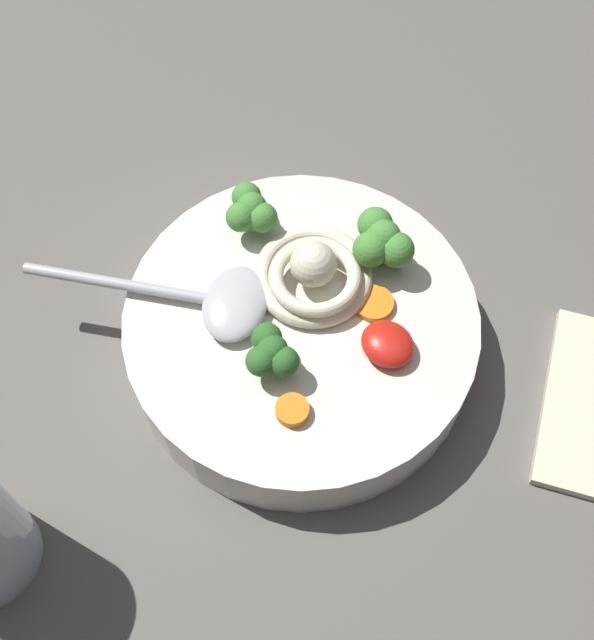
# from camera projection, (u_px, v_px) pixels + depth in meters

# --- Properties ---
(table_slab) EXTENTS (1.23, 1.23, 0.04)m
(table_slab) POSITION_uv_depth(u_px,v_px,m) (275.00, 336.00, 0.63)
(table_slab) COLOR #5B5651
(table_slab) RESTS_ON ground
(soup_bowl) EXTENTS (0.25, 0.25, 0.05)m
(soup_bowl) POSITION_uv_depth(u_px,v_px,m) (297.00, 336.00, 0.58)
(soup_bowl) COLOR silver
(soup_bowl) RESTS_ON table_slab
(noodle_pile) EXTENTS (0.09, 0.09, 0.04)m
(noodle_pile) POSITION_uv_depth(u_px,v_px,m) (314.00, 273.00, 0.57)
(noodle_pile) COLOR beige
(noodle_pile) RESTS_ON soup_bowl
(soup_spoon) EXTENTS (0.16, 0.12, 0.02)m
(soup_spoon) POSITION_uv_depth(u_px,v_px,m) (215.00, 300.00, 0.56)
(soup_spoon) COLOR #B7B7BC
(soup_spoon) RESTS_ON soup_bowl
(chili_sauce_dollop) EXTENTS (0.04, 0.03, 0.02)m
(chili_sauce_dollop) POSITION_uv_depth(u_px,v_px,m) (388.00, 344.00, 0.55)
(chili_sauce_dollop) COLOR red
(chili_sauce_dollop) RESTS_ON soup_bowl
(broccoli_floret_beside_noodles) EXTENTS (0.04, 0.03, 0.03)m
(broccoli_floret_beside_noodles) POSITION_uv_depth(u_px,v_px,m) (271.00, 353.00, 0.53)
(broccoli_floret_beside_noodles) COLOR #7A9E60
(broccoli_floret_beside_noodles) RESTS_ON soup_bowl
(broccoli_floret_right) EXTENTS (0.04, 0.04, 0.03)m
(broccoli_floret_right) POSITION_uv_depth(u_px,v_px,m) (251.00, 210.00, 0.58)
(broccoli_floret_right) COLOR #7A9E60
(broccoli_floret_right) RESTS_ON soup_bowl
(broccoli_floret_near_spoon) EXTENTS (0.05, 0.04, 0.04)m
(broccoli_floret_near_spoon) POSITION_uv_depth(u_px,v_px,m) (381.00, 241.00, 0.57)
(broccoli_floret_near_spoon) COLOR #7A9E60
(broccoli_floret_near_spoon) RESTS_ON soup_bowl
(carrot_slice_center) EXTENTS (0.03, 0.03, 0.01)m
(carrot_slice_center) POSITION_uv_depth(u_px,v_px,m) (374.00, 303.00, 0.57)
(carrot_slice_center) COLOR orange
(carrot_slice_center) RESTS_ON soup_bowl
(carrot_slice_extra_b) EXTENTS (0.02, 0.02, 0.01)m
(carrot_slice_extra_b) POSITION_uv_depth(u_px,v_px,m) (292.00, 410.00, 0.53)
(carrot_slice_extra_b) COLOR orange
(carrot_slice_extra_b) RESTS_ON soup_bowl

